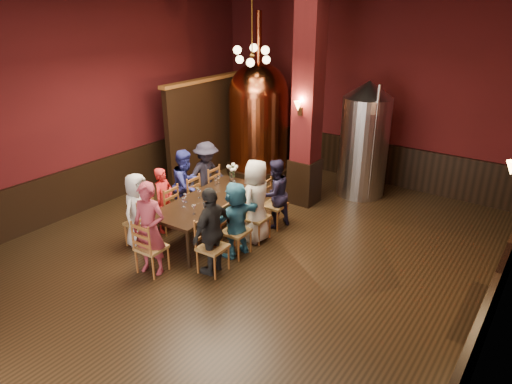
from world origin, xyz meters
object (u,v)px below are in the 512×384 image
Objects in this scene: person_0 at (138,210)px; rose_vase at (232,170)px; copper_kettle at (259,117)px; steel_vessel at (364,140)px; person_2 at (186,185)px; dining_table at (209,202)px; person_1 at (164,200)px.

person_0 is 3.65× the size of rose_vase.
person_0 is 4.58m from copper_kettle.
steel_vessel is at bearing -36.35° from person_0.
steel_vessel is (2.38, 3.32, 0.57)m from person_2.
dining_table is 0.91m from person_1.
steel_vessel reaches higher than person_2.
person_1 is at bearing -158.78° from dining_table.
dining_table is at bearing -76.05° from person_1.
steel_vessel is at bearing -40.63° from person_1.
copper_kettle is (-1.29, 3.45, 0.77)m from dining_table.
steel_vessel reaches higher than person_1.
person_1 is at bearing -83.14° from copper_kettle.
steel_vessel is at bearing 3.19° from copper_kettle.
person_0 reaches higher than person_1.
person_2 is 0.98m from rose_vase.
person_1 is (-0.83, -0.37, -0.04)m from dining_table.
person_1 is 1.53m from rose_vase.
dining_table is 1.31m from person_0.
dining_table is at bearing -121.18° from person_2.
rose_vase is (-0.22, 0.99, 0.31)m from dining_table.
person_0 reaches higher than dining_table.
rose_vase reaches higher than dining_table.
steel_vessel reaches higher than dining_table.
person_0 is at bearing 170.04° from person_2.
dining_table is 0.93× the size of steel_vessel.
person_0 is 1.08× the size of person_1.
person_2 is at bearing 158.78° from dining_table.
rose_vase is (0.58, 2.03, 0.30)m from person_0.
rose_vase is at bearing -25.66° from person_0.
person_2 reaches higher than dining_table.
steel_vessel is (2.32, 4.65, 0.61)m from person_0.
person_1 is 0.33× the size of copper_kettle.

